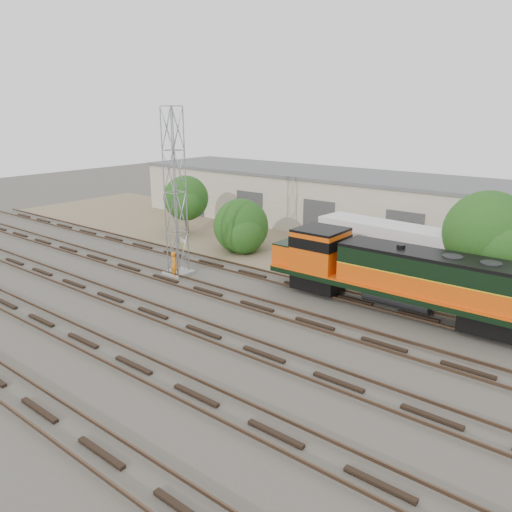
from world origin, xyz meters
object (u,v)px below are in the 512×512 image
Objects in this scene: signal_tower at (175,196)px; worker at (174,265)px; locomotive at (394,274)px; semi_trailer at (412,250)px.

signal_tower reaches higher than worker.
semi_trailer is (-0.85, 4.74, 0.21)m from locomotive.
signal_tower reaches higher than semi_trailer.
signal_tower is at bearing -168.23° from locomotive.
locomotive is at bearing 11.77° from signal_tower.
signal_tower is 16.10m from semi_trailer.
locomotive is 14.80m from worker.
worker is at bearing -142.71° from semi_trailer.
semi_trailer reaches higher than worker.
locomotive is 8.85× the size of worker.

